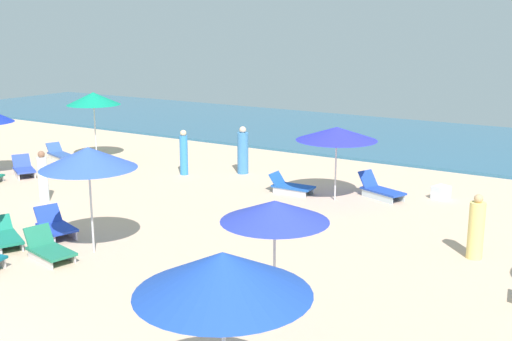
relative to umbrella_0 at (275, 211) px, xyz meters
name	(u,v)px	position (x,y,z in m)	size (l,w,h in m)	color
ocean	(424,140)	(-3.54, 19.31, -2.08)	(60.00, 11.13, 0.12)	#2E6284
umbrella_0	(275,211)	(0.00, 0.00, 0.00)	(1.86, 1.86, 2.33)	silver
lounge_chair_1_0	(24,169)	(-13.27, 5.06, -1.87)	(1.38, 1.12, 0.70)	silver
umbrella_2	(223,273)	(1.06, -2.99, 0.15)	(2.19, 2.19, 2.56)	silver
umbrella_3	(88,158)	(-5.50, 0.98, 0.12)	(2.21, 2.21, 2.51)	silver
lounge_chair_3_0	(49,249)	(-6.02, 0.12, -1.90)	(1.41, 0.89, 0.68)	silver
lounge_chair_3_1	(55,226)	(-7.17, 1.27, -1.87)	(1.43, 1.01, 0.70)	silver
umbrella_4	(337,134)	(-2.70, 8.12, -0.09)	(2.44, 2.44, 2.25)	silver
lounge_chair_4_0	(380,190)	(-1.64, 9.08, -1.88)	(1.64, 1.10, 0.75)	silver
lounge_chair_4_1	(290,186)	(-4.24, 8.11, -1.91)	(1.40, 0.67, 0.61)	silver
umbrella_6	(93,99)	(-13.16, 8.38, 0.28)	(2.07, 2.07, 2.67)	silver
lounge_chair_6_0	(60,154)	(-14.42, 7.62, -1.91)	(1.55, 0.98, 0.61)	silver
lounge_chair_8_0	(5,236)	(-7.71, 0.21, -1.92)	(1.62, 1.15, 0.57)	silver
beachgoer_1	(476,229)	(2.11, 5.38, -1.45)	(0.50, 0.50, 1.51)	#F9DC7A
beachgoer_2	(184,153)	(-8.68, 8.28, -1.37)	(0.36, 0.36, 1.61)	#3589DF
beachgoer_3	(43,178)	(-10.01, 3.26, -1.40)	(0.34, 0.34, 1.56)	white
beachgoer_6	(243,152)	(-7.02, 9.57, -1.35)	(0.48, 0.48, 1.70)	#3D80C1
cooler_box_1	(441,192)	(-0.03, 10.00, -1.94)	(0.51, 0.39, 0.40)	white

